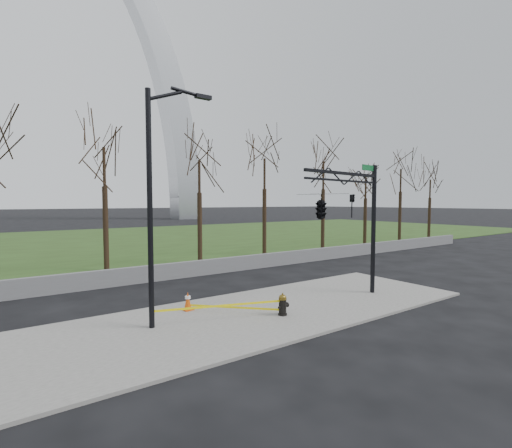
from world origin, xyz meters
TOP-DOWN VIEW (x-y plane):
  - ground at (0.00, 0.00)m, footprint 500.00×500.00m
  - sidewalk at (0.00, 0.00)m, footprint 18.00×6.00m
  - grass_strip at (0.00, 30.00)m, footprint 120.00×40.00m
  - guardrail at (0.00, 8.00)m, footprint 60.00×0.30m
  - gateway_arch at (0.00, 75.00)m, footprint 66.00×6.00m
  - tree_row at (5.86, 12.00)m, footprint 57.72×4.00m
  - fire_hydrant at (0.19, -0.85)m, footprint 0.52×0.34m
  - traffic_cone at (-2.46, 1.76)m, footprint 0.41×0.41m
  - street_light at (-4.05, 0.62)m, footprint 2.39×0.24m
  - traffic_signal_mast at (2.58, -1.04)m, footprint 5.06×2.53m
  - caution_tape at (-1.65, 0.14)m, footprint 4.46×2.62m

SIDE VIEW (x-z plane):
  - ground at x=0.00m, z-range 0.00..0.00m
  - grass_strip at x=0.00m, z-range 0.00..0.06m
  - sidewalk at x=0.00m, z-range 0.00..0.10m
  - guardrail at x=0.00m, z-range 0.00..0.90m
  - traffic_cone at x=-2.46m, z-range 0.10..0.82m
  - fire_hydrant at x=0.19m, z-range 0.07..0.90m
  - caution_tape at x=-1.65m, z-range 0.28..0.71m
  - traffic_signal_mast at x=2.58m, z-range 1.15..7.15m
  - tree_row at x=5.86m, z-range 0.00..8.40m
  - street_light at x=-4.05m, z-range 0.59..8.80m
  - gateway_arch at x=0.00m, z-range 0.00..65.00m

